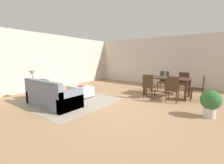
{
  "coord_description": "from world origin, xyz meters",
  "views": [
    {
      "loc": [
        2.5,
        -3.53,
        1.52
      ],
      "look_at": [
        -0.78,
        0.92,
        0.63
      ],
      "focal_mm": 23.66,
      "sensor_mm": 36.0,
      "label": 1
    }
  ],
  "objects_px": {
    "side_table": "(33,87)",
    "vase_centerpiece": "(165,75)",
    "dining_chair_far_right": "(183,82)",
    "potted_plant": "(211,102)",
    "ottoman_table": "(81,91)",
    "dining_table": "(167,80)",
    "dining_chair_near_left": "(149,85)",
    "dining_chair_head_east": "(200,87)",
    "table_lamp": "(32,73)",
    "dining_chair_far_left": "(164,80)",
    "dining_chair_near_right": "(172,88)",
    "couch": "(52,97)",
    "book_on_ottoman": "(81,86)"
  },
  "relations": [
    {
      "from": "ottoman_table",
      "to": "dining_chair_far_right",
      "type": "relative_size",
      "value": 1.05
    },
    {
      "from": "dining_table",
      "to": "dining_chair_near_left",
      "type": "height_order",
      "value": "dining_chair_near_left"
    },
    {
      "from": "couch",
      "to": "dining_chair_far_left",
      "type": "xyz_separation_m",
      "value": [
        2.23,
        4.29,
        0.23
      ]
    },
    {
      "from": "table_lamp",
      "to": "dining_chair_near_left",
      "type": "bearing_deg",
      "value": 37.18
    },
    {
      "from": "couch",
      "to": "table_lamp",
      "type": "xyz_separation_m",
      "value": [
        -1.25,
        0.02,
        0.67
      ]
    },
    {
      "from": "dining_chair_near_right",
      "to": "dining_chair_far_left",
      "type": "xyz_separation_m",
      "value": [
        -0.81,
        1.67,
        0.0
      ]
    },
    {
      "from": "table_lamp",
      "to": "potted_plant",
      "type": "bearing_deg",
      "value": 18.56
    },
    {
      "from": "dining_chair_head_east",
      "to": "ottoman_table",
      "type": "bearing_deg",
      "value": -151.04
    },
    {
      "from": "side_table",
      "to": "dining_table",
      "type": "distance_m",
      "value": 5.17
    },
    {
      "from": "table_lamp",
      "to": "dining_chair_head_east",
      "type": "height_order",
      "value": "table_lamp"
    },
    {
      "from": "side_table",
      "to": "dining_chair_far_left",
      "type": "xyz_separation_m",
      "value": [
        3.48,
        4.26,
        0.08
      ]
    },
    {
      "from": "couch",
      "to": "book_on_ottoman",
      "type": "relative_size",
      "value": 7.34
    },
    {
      "from": "ottoman_table",
      "to": "dining_table",
      "type": "height_order",
      "value": "dining_table"
    },
    {
      "from": "side_table",
      "to": "dining_chair_far_right",
      "type": "height_order",
      "value": "dining_chair_far_right"
    },
    {
      "from": "dining_chair_near_left",
      "to": "vase_centerpiece",
      "type": "distance_m",
      "value": 0.95
    },
    {
      "from": "dining_table",
      "to": "dining_chair_near_right",
      "type": "distance_m",
      "value": 0.96
    },
    {
      "from": "dining_chair_near_left",
      "to": "dining_chair_near_right",
      "type": "height_order",
      "value": "same"
    },
    {
      "from": "ottoman_table",
      "to": "book_on_ottoman",
      "type": "xyz_separation_m",
      "value": [
        0.06,
        -0.02,
        0.2
      ]
    },
    {
      "from": "table_lamp",
      "to": "dining_chair_far_left",
      "type": "bearing_deg",
      "value": 50.76
    },
    {
      "from": "dining_chair_far_right",
      "to": "potted_plant",
      "type": "distance_m",
      "value": 2.64
    },
    {
      "from": "dining_chair_near_right",
      "to": "dining_chair_far_right",
      "type": "xyz_separation_m",
      "value": [
        0.02,
        1.62,
        0.0
      ]
    },
    {
      "from": "dining_chair_near_left",
      "to": "ottoman_table",
      "type": "bearing_deg",
      "value": -149.61
    },
    {
      "from": "dining_chair_near_left",
      "to": "potted_plant",
      "type": "relative_size",
      "value": 1.28
    },
    {
      "from": "book_on_ottoman",
      "to": "ottoman_table",
      "type": "bearing_deg",
      "value": 158.77
    },
    {
      "from": "table_lamp",
      "to": "book_on_ottoman",
      "type": "distance_m",
      "value": 1.82
    },
    {
      "from": "ottoman_table",
      "to": "dining_chair_near_right",
      "type": "distance_m",
      "value": 3.42
    },
    {
      "from": "side_table",
      "to": "potted_plant",
      "type": "distance_m",
      "value": 5.73
    },
    {
      "from": "dining_table",
      "to": "dining_chair_far_left",
      "type": "height_order",
      "value": "dining_chair_far_left"
    },
    {
      "from": "couch",
      "to": "table_lamp",
      "type": "height_order",
      "value": "table_lamp"
    },
    {
      "from": "dining_table",
      "to": "dining_chair_near_left",
      "type": "bearing_deg",
      "value": -117.23
    },
    {
      "from": "table_lamp",
      "to": "vase_centerpiece",
      "type": "distance_m",
      "value": 5.1
    },
    {
      "from": "side_table",
      "to": "book_on_ottoman",
      "type": "height_order",
      "value": "side_table"
    },
    {
      "from": "dining_chair_far_right",
      "to": "potted_plant",
      "type": "relative_size",
      "value": 1.28
    },
    {
      "from": "ottoman_table",
      "to": "dining_chair_near_right",
      "type": "relative_size",
      "value": 1.05
    },
    {
      "from": "side_table",
      "to": "vase_centerpiece",
      "type": "distance_m",
      "value": 5.12
    },
    {
      "from": "dining_table",
      "to": "couch",
      "type": "bearing_deg",
      "value": -127.08
    },
    {
      "from": "dining_chair_near_right",
      "to": "dining_chair_far_left",
      "type": "distance_m",
      "value": 1.86
    },
    {
      "from": "side_table",
      "to": "potted_plant",
      "type": "xyz_separation_m",
      "value": [
        5.44,
        1.83,
        -0.02
      ]
    },
    {
      "from": "book_on_ottoman",
      "to": "dining_table",
      "type": "bearing_deg",
      "value": 39.51
    },
    {
      "from": "dining_chair_far_left",
      "to": "dining_chair_far_right",
      "type": "relative_size",
      "value": 1.0
    },
    {
      "from": "dining_chair_far_left",
      "to": "potted_plant",
      "type": "distance_m",
      "value": 3.13
    },
    {
      "from": "couch",
      "to": "potted_plant",
      "type": "relative_size",
      "value": 2.67
    },
    {
      "from": "dining_chair_head_east",
      "to": "potted_plant",
      "type": "distance_m",
      "value": 1.64
    },
    {
      "from": "table_lamp",
      "to": "dining_chair_far_right",
      "type": "height_order",
      "value": "table_lamp"
    },
    {
      "from": "dining_table",
      "to": "book_on_ottoman",
      "type": "bearing_deg",
      "value": -140.49
    },
    {
      "from": "dining_table",
      "to": "dining_chair_head_east",
      "type": "relative_size",
      "value": 1.82
    },
    {
      "from": "dining_table",
      "to": "dining_chair_near_right",
      "type": "bearing_deg",
      "value": -62.69
    },
    {
      "from": "ottoman_table",
      "to": "potted_plant",
      "type": "bearing_deg",
      "value": 7.4
    },
    {
      "from": "vase_centerpiece",
      "to": "dining_table",
      "type": "bearing_deg",
      "value": 1.82
    },
    {
      "from": "couch",
      "to": "ottoman_table",
      "type": "distance_m",
      "value": 1.3
    }
  ]
}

